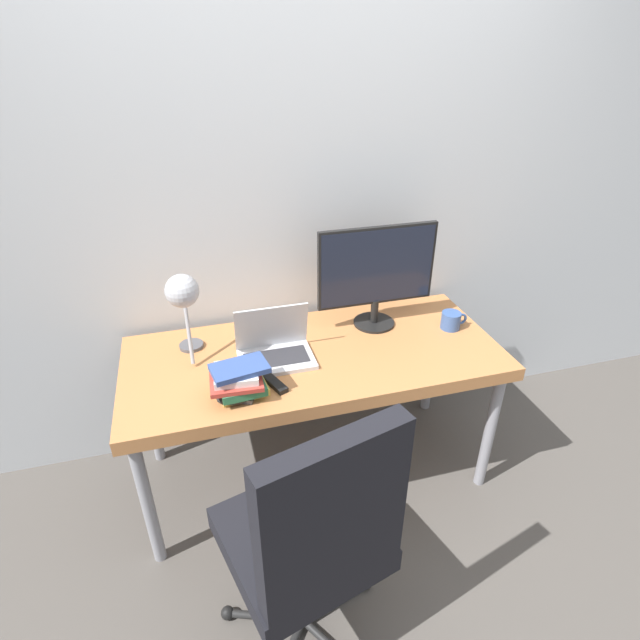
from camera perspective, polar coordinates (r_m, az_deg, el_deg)
The scene contains 12 objects.
ground_plane at distance 2.42m, azimuth 1.81°, elevation -22.56°, with size 12.00×12.00×0.00m, color #514C47.
wall_back at distance 2.31m, azimuth -3.56°, elevation 14.32°, with size 8.00×0.05×2.60m.
desk at distance 2.22m, azimuth -0.66°, elevation -5.00°, with size 1.63×0.71×0.71m.
laptop at distance 2.13m, azimuth -5.19°, elevation -3.24°, with size 0.31×0.22×0.23m.
monitor at distance 2.29m, azimuth 6.50°, elevation 5.53°, with size 0.55×0.19×0.48m.
desk_lamp at distance 2.01m, azimuth -15.39°, elevation 2.62°, with size 0.13×0.28×0.42m.
office_chair at distance 1.64m, azimuth -0.79°, elevation -23.44°, with size 0.59×0.59×1.08m.
book_stack at distance 1.94m, azimuth -9.21°, elevation -6.77°, with size 0.23×0.20×0.13m.
tv_remote at distance 1.99m, azimuth -5.15°, elevation -7.26°, with size 0.09×0.14×0.02m.
media_remote at distance 1.97m, azimuth -7.69°, elevation -7.79°, with size 0.11×0.17×0.02m.
mug at distance 2.42m, azimuth 14.78°, elevation -0.04°, with size 0.13×0.09×0.08m.
game_controller at distance 1.93m, azimuth -9.69°, elevation -8.60°, with size 0.14×0.09×0.04m.
Camera 1 is at (-0.47, -1.40, 1.92)m, focal length 28.00 mm.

